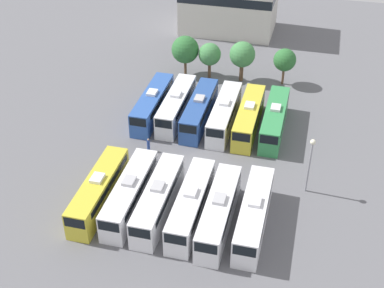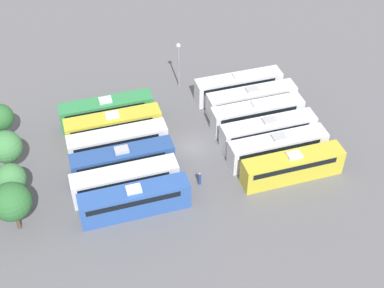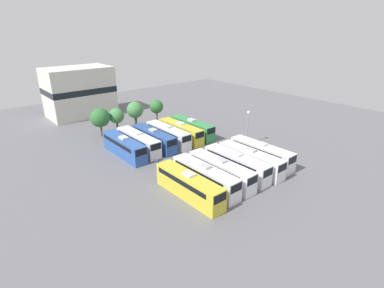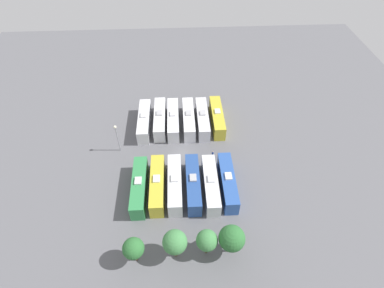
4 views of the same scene
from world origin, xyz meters
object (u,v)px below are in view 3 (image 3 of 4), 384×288
at_px(bus_0, 189,185).
at_px(bus_11, 192,127).
at_px(bus_5, 261,153).
at_px(tree_3, 156,107).
at_px(bus_6, 124,146).
at_px(worker_person, 158,163).
at_px(tree_0, 100,118).
at_px(bus_2, 221,170).
at_px(bus_1, 205,177).
at_px(bus_8, 154,138).
at_px(bus_3, 236,164).
at_px(bus_4, 250,159).
at_px(light_pole, 248,122).
at_px(bus_9, 168,134).
at_px(bus_10, 180,131).
at_px(tree_1, 116,116).
at_px(tree_2, 135,110).
at_px(bus_7, 138,141).
at_px(depot_building, 79,92).

height_order(bus_0, bus_11, same).
relative_size(bus_5, tree_3, 2.16).
distance_m(bus_6, worker_person, 8.22).
distance_m(bus_5, tree_0, 33.82).
bearing_deg(tree_3, bus_2, -107.09).
relative_size(bus_1, worker_person, 6.91).
relative_size(bus_1, bus_8, 1.00).
distance_m(bus_3, bus_5, 6.47).
bearing_deg(bus_5, tree_3, 90.78).
xyz_separation_m(bus_4, light_pole, (8.24, 7.56, 2.94)).
distance_m(bus_4, bus_9, 18.68).
xyz_separation_m(bus_10, tree_1, (-7.93, 12.32, 1.97)).
xyz_separation_m(bus_10, light_pole, (8.17, -10.81, 2.94)).
xyz_separation_m(bus_3, bus_4, (3.00, -0.38, 0.00)).
bearing_deg(bus_6, tree_0, 84.06).
bearing_deg(tree_2, tree_1, -177.28).
relative_size(bus_4, light_pole, 1.74).
relative_size(bus_3, tree_0, 1.94).
distance_m(bus_3, worker_person, 12.93).
xyz_separation_m(bus_0, tree_2, (9.91, 30.81, 2.40)).
distance_m(bus_9, tree_3, 14.51).
bearing_deg(bus_10, bus_9, 179.16).
height_order(tree_1, tree_2, tree_2).
height_order(bus_6, bus_8, same).
bearing_deg(bus_3, tree_2, 90.12).
xyz_separation_m(bus_1, bus_6, (-3.23, 18.00, 0.00)).
height_order(bus_11, tree_2, tree_2).
bearing_deg(bus_0, bus_7, 80.06).
xyz_separation_m(bus_3, bus_8, (-3.48, 18.11, 0.00)).
bearing_deg(depot_building, bus_8, -86.14).
height_order(tree_0, tree_1, tree_0).
bearing_deg(tree_0, bus_7, -80.91).
bearing_deg(tree_0, bus_9, -55.51).
bearing_deg(bus_10, tree_0, 133.33).
distance_m(bus_0, tree_2, 32.46).
height_order(bus_5, bus_10, same).
relative_size(bus_4, tree_1, 2.18).
bearing_deg(bus_3, bus_10, 80.33).
bearing_deg(bus_10, tree_3, 77.10).
xyz_separation_m(bus_2, worker_person, (-4.43, 10.19, -1.01)).
relative_size(bus_1, bus_9, 1.00).
height_order(light_pole, tree_3, light_pole).
relative_size(bus_2, bus_7, 1.00).
bearing_deg(tree_0, bus_4, -69.34).
bearing_deg(bus_5, bus_11, 90.45).
height_order(light_pole, tree_0, light_pole).
height_order(bus_5, bus_9, same).
xyz_separation_m(bus_2, tree_3, (9.54, 31.03, 2.05)).
xyz_separation_m(bus_8, tree_0, (-5.11, 12.22, 2.30)).
height_order(bus_2, bus_5, same).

